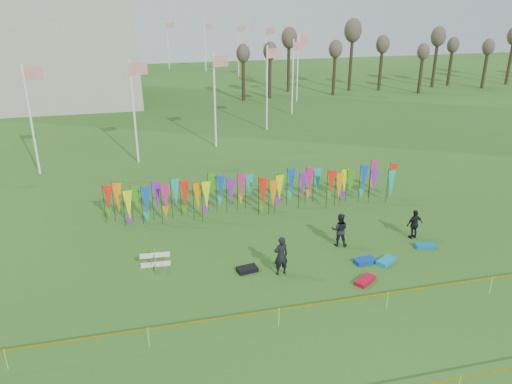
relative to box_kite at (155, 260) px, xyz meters
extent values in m
plane|color=#285317|center=(6.40, -4.06, -0.41)|extent=(160.00, 160.00, 0.00)
cylinder|color=white|center=(20.40, 43.94, 3.59)|extent=(0.16, 0.16, 8.00)
plane|color=red|center=(21.00, 43.94, 6.89)|extent=(1.40, 0.00, 1.40)
cylinder|color=white|center=(19.45, 51.19, 3.59)|extent=(0.16, 0.16, 8.00)
plane|color=red|center=(20.05, 51.19, 6.89)|extent=(1.40, 0.00, 1.40)
cylinder|color=white|center=(16.65, 57.94, 3.59)|extent=(0.16, 0.16, 8.00)
plane|color=red|center=(17.25, 57.94, 6.89)|extent=(1.40, 0.00, 1.40)
cylinder|color=white|center=(12.20, 63.74, 3.59)|extent=(0.16, 0.16, 8.00)
plane|color=red|center=(12.80, 63.74, 6.89)|extent=(1.40, 0.00, 1.40)
cylinder|color=white|center=(6.40, 68.19, 3.59)|extent=(0.16, 0.16, 8.00)
plane|color=red|center=(7.00, 68.19, 6.89)|extent=(1.40, 0.00, 1.40)
cylinder|color=white|center=(-0.35, 70.99, 3.59)|extent=(0.16, 0.16, 8.00)
plane|color=red|center=(0.25, 70.99, 6.89)|extent=(1.40, 0.00, 1.40)
cylinder|color=white|center=(-7.60, 71.94, 3.59)|extent=(0.16, 0.16, 8.00)
plane|color=red|center=(-7.00, 71.94, 6.89)|extent=(1.40, 0.00, 1.40)
cylinder|color=white|center=(-14.84, 70.99, 3.59)|extent=(0.16, 0.16, 8.00)
plane|color=red|center=(-14.24, 70.99, 6.89)|extent=(1.40, 0.00, 1.40)
cylinder|color=white|center=(-7.60, 15.94, 3.59)|extent=(0.16, 0.16, 8.00)
plane|color=red|center=(-7.00, 15.94, 6.89)|extent=(1.40, 0.00, 1.40)
cylinder|color=white|center=(-0.35, 16.89, 3.59)|extent=(0.16, 0.16, 8.00)
plane|color=red|center=(0.25, 16.89, 6.89)|extent=(1.40, 0.00, 1.40)
cylinder|color=white|center=(6.40, 19.69, 3.59)|extent=(0.16, 0.16, 8.00)
plane|color=red|center=(7.00, 19.69, 6.89)|extent=(1.40, 0.00, 1.40)
cylinder|color=white|center=(12.20, 24.14, 3.59)|extent=(0.16, 0.16, 8.00)
plane|color=red|center=(12.80, 24.14, 6.89)|extent=(1.40, 0.00, 1.40)
cylinder|color=white|center=(16.65, 29.94, 3.59)|extent=(0.16, 0.16, 8.00)
plane|color=red|center=(17.25, 29.94, 6.89)|extent=(1.40, 0.00, 1.40)
cylinder|color=white|center=(19.45, 36.69, 3.59)|extent=(0.16, 0.16, 8.00)
plane|color=red|center=(20.05, 36.69, 6.89)|extent=(1.40, 0.00, 1.40)
cylinder|color=black|center=(-2.60, 5.43, 0.77)|extent=(0.03, 0.03, 2.36)
cone|color=#FF1E0E|center=(-2.32, 5.43, 1.07)|extent=(0.64, 0.64, 1.60)
cylinder|color=black|center=(-2.03, 5.43, 0.77)|extent=(0.03, 0.03, 2.36)
cone|color=orange|center=(-1.75, 5.43, 1.07)|extent=(0.64, 0.64, 1.60)
cylinder|color=black|center=(-1.47, 5.43, 0.77)|extent=(0.03, 0.03, 2.36)
cone|color=#D2F60C|center=(-1.19, 5.43, 1.07)|extent=(0.64, 0.64, 1.60)
cylinder|color=black|center=(-0.91, 5.43, 0.77)|extent=(0.03, 0.03, 2.36)
cone|color=#359A11|center=(-0.63, 5.43, 1.07)|extent=(0.64, 0.64, 1.60)
cylinder|color=black|center=(-0.35, 5.43, 0.77)|extent=(0.03, 0.03, 2.36)
cone|color=blue|center=(-0.07, 5.43, 1.07)|extent=(0.64, 0.64, 1.60)
cylinder|color=black|center=(0.22, 5.43, 0.77)|extent=(0.03, 0.03, 2.36)
cone|color=purple|center=(0.50, 5.43, 1.07)|extent=(0.64, 0.64, 1.60)
cylinder|color=black|center=(0.78, 5.43, 0.77)|extent=(0.03, 0.03, 2.36)
cone|color=#DC1874|center=(1.06, 5.43, 1.07)|extent=(0.64, 0.64, 1.60)
cylinder|color=black|center=(1.34, 5.43, 0.77)|extent=(0.03, 0.03, 2.36)
cone|color=#0BA59C|center=(1.62, 5.43, 1.07)|extent=(0.64, 0.64, 1.60)
cylinder|color=black|center=(1.90, 5.43, 0.77)|extent=(0.03, 0.03, 2.36)
cone|color=#FF1E0E|center=(2.18, 5.43, 1.07)|extent=(0.64, 0.64, 1.60)
cylinder|color=black|center=(2.47, 5.43, 0.77)|extent=(0.03, 0.03, 2.36)
cone|color=orange|center=(2.75, 5.43, 1.07)|extent=(0.64, 0.64, 1.60)
cylinder|color=black|center=(3.03, 5.43, 0.77)|extent=(0.03, 0.03, 2.36)
cone|color=#D2F60C|center=(3.31, 5.43, 1.07)|extent=(0.64, 0.64, 1.60)
cylinder|color=black|center=(3.59, 5.43, 0.77)|extent=(0.03, 0.03, 2.36)
cone|color=#359A11|center=(3.87, 5.43, 1.07)|extent=(0.64, 0.64, 1.60)
cylinder|color=black|center=(4.15, 5.43, 0.77)|extent=(0.03, 0.03, 2.36)
cone|color=blue|center=(4.43, 5.43, 1.07)|extent=(0.64, 0.64, 1.60)
cylinder|color=black|center=(4.72, 5.43, 0.77)|extent=(0.03, 0.03, 2.36)
cone|color=purple|center=(5.00, 5.43, 1.07)|extent=(0.64, 0.64, 1.60)
cylinder|color=black|center=(5.28, 5.43, 0.77)|extent=(0.03, 0.03, 2.36)
cone|color=#DC1874|center=(5.56, 5.43, 1.07)|extent=(0.64, 0.64, 1.60)
cylinder|color=black|center=(5.84, 5.43, 0.77)|extent=(0.03, 0.03, 2.36)
cone|color=#0BA59C|center=(6.12, 5.43, 1.07)|extent=(0.64, 0.64, 1.60)
cylinder|color=black|center=(6.40, 5.43, 0.77)|extent=(0.03, 0.03, 2.36)
cone|color=#FF1E0E|center=(6.68, 5.43, 1.07)|extent=(0.64, 0.64, 1.60)
cylinder|color=black|center=(6.97, 5.43, 0.77)|extent=(0.03, 0.03, 2.36)
cone|color=orange|center=(7.25, 5.43, 1.07)|extent=(0.64, 0.64, 1.60)
cylinder|color=black|center=(7.53, 5.43, 0.77)|extent=(0.03, 0.03, 2.36)
cone|color=#D2F60C|center=(7.81, 5.43, 1.07)|extent=(0.64, 0.64, 1.60)
cylinder|color=black|center=(8.09, 5.43, 0.77)|extent=(0.03, 0.03, 2.36)
cone|color=#359A11|center=(8.37, 5.43, 1.07)|extent=(0.64, 0.64, 1.60)
cylinder|color=black|center=(8.65, 5.43, 0.77)|extent=(0.03, 0.03, 2.36)
cone|color=blue|center=(8.93, 5.43, 1.07)|extent=(0.64, 0.64, 1.60)
cylinder|color=black|center=(9.22, 5.43, 0.77)|extent=(0.03, 0.03, 2.36)
cone|color=purple|center=(9.50, 5.43, 1.07)|extent=(0.64, 0.64, 1.60)
cylinder|color=black|center=(9.78, 5.43, 0.77)|extent=(0.03, 0.03, 2.36)
cone|color=#DC1874|center=(10.06, 5.43, 1.07)|extent=(0.64, 0.64, 1.60)
cylinder|color=black|center=(10.34, 5.43, 0.77)|extent=(0.03, 0.03, 2.36)
cone|color=#0BA59C|center=(10.62, 5.43, 1.07)|extent=(0.64, 0.64, 1.60)
cylinder|color=black|center=(10.90, 5.43, 0.77)|extent=(0.03, 0.03, 2.36)
cone|color=#FF1E0E|center=(11.18, 5.43, 1.07)|extent=(0.64, 0.64, 1.60)
cylinder|color=black|center=(11.47, 5.43, 0.77)|extent=(0.03, 0.03, 2.36)
cone|color=orange|center=(11.75, 5.43, 1.07)|extent=(0.64, 0.64, 1.60)
cylinder|color=black|center=(12.03, 5.43, 0.77)|extent=(0.03, 0.03, 2.36)
cone|color=#D2F60C|center=(12.31, 5.43, 1.07)|extent=(0.64, 0.64, 1.60)
cylinder|color=black|center=(12.59, 5.43, 0.77)|extent=(0.03, 0.03, 2.36)
cone|color=#359A11|center=(12.87, 5.43, 1.07)|extent=(0.64, 0.64, 1.60)
cylinder|color=black|center=(13.15, 5.43, 0.77)|extent=(0.03, 0.03, 2.36)
cone|color=blue|center=(13.43, 5.43, 1.07)|extent=(0.64, 0.64, 1.60)
cylinder|color=black|center=(13.72, 5.43, 0.77)|extent=(0.03, 0.03, 2.36)
cone|color=purple|center=(14.00, 5.43, 1.07)|extent=(0.64, 0.64, 1.60)
cylinder|color=black|center=(14.28, 5.43, 0.77)|extent=(0.03, 0.03, 2.36)
cone|color=#DC1874|center=(14.56, 5.43, 1.07)|extent=(0.64, 0.64, 1.60)
cylinder|color=black|center=(14.84, 5.43, 0.77)|extent=(0.03, 0.03, 2.36)
cone|color=#0BA59C|center=(15.12, 5.43, 1.07)|extent=(0.64, 0.64, 1.60)
cylinder|color=black|center=(15.40, 5.43, 0.77)|extent=(0.03, 0.03, 2.36)
cone|color=#FF1E0E|center=(15.68, 5.43, 1.07)|extent=(0.64, 0.64, 1.60)
cube|color=#E3B204|center=(6.40, -6.00, 0.41)|extent=(26.00, 0.01, 0.08)
cylinder|color=#E7F837|center=(-5.60, -6.00, 0.04)|extent=(0.02, 0.02, 0.90)
cylinder|color=#E7F837|center=(-0.60, -6.00, 0.04)|extent=(0.02, 0.02, 0.90)
cylinder|color=#E7F837|center=(4.40, -6.00, 0.04)|extent=(0.02, 0.02, 0.90)
cylinder|color=#E7F837|center=(9.40, -6.00, 0.04)|extent=(0.02, 0.02, 0.90)
cylinder|color=#E7F837|center=(14.40, -6.00, 0.04)|extent=(0.02, 0.02, 0.90)
cylinder|color=#3A281D|center=(12.40, 39.94, 2.79)|extent=(0.44, 0.44, 6.40)
ellipsoid|color=brown|center=(12.40, 39.94, 6.15)|extent=(1.92, 1.92, 2.56)
cylinder|color=#3A281D|center=(16.40, 39.94, 2.79)|extent=(0.44, 0.44, 6.40)
ellipsoid|color=brown|center=(16.40, 39.94, 6.15)|extent=(1.92, 1.92, 2.56)
cylinder|color=#3A281D|center=(20.40, 39.94, 2.79)|extent=(0.44, 0.44, 6.40)
ellipsoid|color=brown|center=(20.40, 39.94, 6.15)|extent=(1.92, 1.92, 2.56)
cylinder|color=#3A281D|center=(24.40, 39.94, 2.79)|extent=(0.44, 0.44, 6.40)
ellipsoid|color=brown|center=(24.40, 39.94, 6.15)|extent=(1.92, 1.92, 2.56)
cylinder|color=#3A281D|center=(28.40, 39.94, 2.79)|extent=(0.44, 0.44, 6.40)
ellipsoid|color=brown|center=(28.40, 39.94, 6.15)|extent=(1.92, 1.92, 2.56)
cylinder|color=#3A281D|center=(32.40, 39.94, 2.79)|extent=(0.44, 0.44, 6.40)
ellipsoid|color=brown|center=(32.40, 39.94, 6.15)|extent=(1.92, 1.92, 2.56)
cylinder|color=#3A281D|center=(36.40, 39.94, 2.79)|extent=(0.44, 0.44, 6.40)
ellipsoid|color=brown|center=(36.40, 39.94, 6.15)|extent=(1.92, 1.92, 2.56)
cylinder|color=#3A281D|center=(40.40, 39.94, 2.79)|extent=(0.44, 0.44, 6.40)
ellipsoid|color=brown|center=(40.40, 39.94, 6.15)|extent=(1.92, 1.92, 2.56)
cylinder|color=#3A281D|center=(44.40, 39.94, 2.79)|extent=(0.44, 0.44, 6.40)
ellipsoid|color=brown|center=(44.40, 39.94, 6.15)|extent=(1.92, 1.92, 2.56)
cylinder|color=#3A281D|center=(48.40, 39.94, 2.79)|extent=(0.44, 0.44, 6.40)
ellipsoid|color=brown|center=(48.40, 39.94, 6.15)|extent=(1.92, 1.92, 2.56)
cylinder|color=#3A281D|center=(52.40, 39.94, 2.79)|extent=(0.44, 0.44, 6.40)
cylinder|color=red|center=(-0.36, -0.36, 0.00)|extent=(0.02, 0.02, 0.82)
cylinder|color=red|center=(0.36, -0.36, 0.00)|extent=(0.02, 0.02, 0.82)
cylinder|color=red|center=(-0.36, 0.36, 0.00)|extent=(0.02, 0.02, 0.82)
cylinder|color=red|center=(0.36, 0.36, 0.00)|extent=(0.02, 0.02, 0.82)
imported|color=black|center=(5.82, -2.09, 0.58)|extent=(0.77, 0.60, 1.98)
imported|color=black|center=(9.69, -0.03, 0.51)|extent=(1.03, 0.84, 1.84)
imported|color=black|center=(14.01, -0.24, 0.43)|extent=(1.05, 0.69, 1.68)
cube|color=#0C90B7|center=(11.25, -2.38, -0.30)|extent=(1.19, 1.00, 0.21)
cube|color=#0A3DAC|center=(10.23, -2.11, -0.30)|extent=(1.11, 0.68, 0.22)
cube|color=red|center=(9.44, -3.79, -0.31)|extent=(1.23, 1.07, 0.21)
cube|color=black|center=(4.30, -1.48, -0.30)|extent=(1.05, 0.72, 0.23)
cube|color=#0B6CA5|center=(14.05, -1.40, -0.31)|extent=(1.13, 0.71, 0.20)
camera|label=1|loc=(-0.37, -22.05, 12.28)|focal=35.00mm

